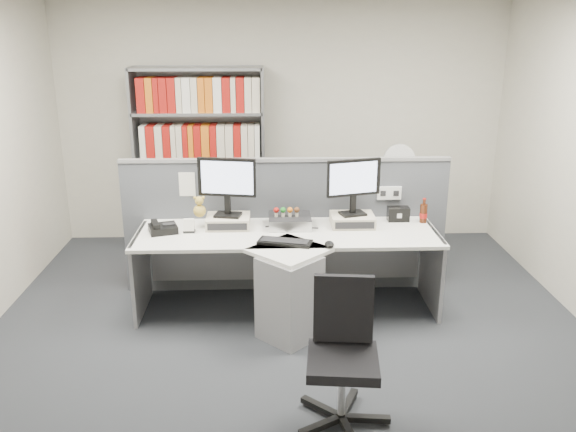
{
  "coord_description": "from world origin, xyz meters",
  "views": [
    {
      "loc": [
        -0.16,
        -4.05,
        2.44
      ],
      "look_at": [
        0.0,
        0.65,
        0.92
      ],
      "focal_mm": 37.47,
      "sensor_mm": 36.0,
      "label": 1
    }
  ],
  "objects_px": {
    "speaker": "(398,214)",
    "filing_cabinet": "(395,227)",
    "desk_calendar": "(189,227)",
    "cola_bottle": "(423,213)",
    "desktop_pc": "(290,221)",
    "desk_phone": "(162,228)",
    "keyboard": "(285,242)",
    "monitor_left": "(227,182)",
    "mouse": "(329,244)",
    "office_chair": "(343,349)",
    "shelving_unit": "(201,162)",
    "desk_fan": "(399,164)",
    "desk": "(288,271)",
    "monitor_right": "(354,182)"
  },
  "relations": [
    {
      "from": "desktop_pc",
      "to": "office_chair",
      "type": "xyz_separation_m",
      "value": [
        0.27,
        -1.72,
        -0.28
      ]
    },
    {
      "from": "speaker",
      "to": "filing_cabinet",
      "type": "height_order",
      "value": "speaker"
    },
    {
      "from": "cola_bottle",
      "to": "desk_fan",
      "type": "bearing_deg",
      "value": 92.01
    },
    {
      "from": "desk",
      "to": "monitor_right",
      "type": "distance_m",
      "value": 0.96
    },
    {
      "from": "monitor_right",
      "to": "desk_phone",
      "type": "height_order",
      "value": "monitor_right"
    },
    {
      "from": "desk_calendar",
      "to": "shelving_unit",
      "type": "height_order",
      "value": "shelving_unit"
    },
    {
      "from": "monitor_left",
      "to": "speaker",
      "type": "xyz_separation_m",
      "value": [
        1.53,
        0.12,
        -0.34
      ]
    },
    {
      "from": "desk",
      "to": "desktop_pc",
      "type": "xyz_separation_m",
      "value": [
        0.03,
        0.37,
        0.31
      ]
    },
    {
      "from": "cola_bottle",
      "to": "shelving_unit",
      "type": "relative_size",
      "value": 0.11
    },
    {
      "from": "cola_bottle",
      "to": "office_chair",
      "type": "xyz_separation_m",
      "value": [
        -0.94,
        -1.79,
        -0.31
      ]
    },
    {
      "from": "desktop_pc",
      "to": "filing_cabinet",
      "type": "height_order",
      "value": "desktop_pc"
    },
    {
      "from": "filing_cabinet",
      "to": "mouse",
      "type": "bearing_deg",
      "value": -119.45
    },
    {
      "from": "desktop_pc",
      "to": "desk_calendar",
      "type": "bearing_deg",
      "value": -171.74
    },
    {
      "from": "desk",
      "to": "monitor_left",
      "type": "bearing_deg",
      "value": 143.39
    },
    {
      "from": "desktop_pc",
      "to": "cola_bottle",
      "type": "height_order",
      "value": "cola_bottle"
    },
    {
      "from": "keyboard",
      "to": "cola_bottle",
      "type": "xyz_separation_m",
      "value": [
        1.26,
        0.5,
        0.07
      ]
    },
    {
      "from": "cola_bottle",
      "to": "desk_calendar",
      "type": "bearing_deg",
      "value": -174.53
    },
    {
      "from": "desk",
      "to": "office_chair",
      "type": "height_order",
      "value": "office_chair"
    },
    {
      "from": "desk",
      "to": "speaker",
      "type": "distance_m",
      "value": 1.18
    },
    {
      "from": "office_chair",
      "to": "keyboard",
      "type": "bearing_deg",
      "value": 104.07
    },
    {
      "from": "desk",
      "to": "filing_cabinet",
      "type": "xyz_separation_m",
      "value": [
        1.2,
        1.4,
        -0.11
      ]
    },
    {
      "from": "cola_bottle",
      "to": "shelving_unit",
      "type": "height_order",
      "value": "shelving_unit"
    },
    {
      "from": "cola_bottle",
      "to": "office_chair",
      "type": "distance_m",
      "value": 2.05
    },
    {
      "from": "desk_calendar",
      "to": "cola_bottle",
      "type": "distance_m",
      "value": 2.09
    },
    {
      "from": "keyboard",
      "to": "desktop_pc",
      "type": "bearing_deg",
      "value": 82.62
    },
    {
      "from": "desktop_pc",
      "to": "desk_calendar",
      "type": "height_order",
      "value": "desk_calendar"
    },
    {
      "from": "monitor_left",
      "to": "mouse",
      "type": "relative_size",
      "value": 4.26
    },
    {
      "from": "monitor_left",
      "to": "shelving_unit",
      "type": "bearing_deg",
      "value": 104.68
    },
    {
      "from": "desktop_pc",
      "to": "monitor_left",
      "type": "bearing_deg",
      "value": 179.01
    },
    {
      "from": "monitor_left",
      "to": "office_chair",
      "type": "distance_m",
      "value": 2.01
    },
    {
      "from": "shelving_unit",
      "to": "filing_cabinet",
      "type": "distance_m",
      "value": 2.24
    },
    {
      "from": "speaker",
      "to": "shelving_unit",
      "type": "xyz_separation_m",
      "value": [
        -1.92,
        1.35,
        0.19
      ]
    },
    {
      "from": "mouse",
      "to": "filing_cabinet",
      "type": "relative_size",
      "value": 0.17
    },
    {
      "from": "desk_calendar",
      "to": "office_chair",
      "type": "relative_size",
      "value": 0.13
    },
    {
      "from": "monitor_left",
      "to": "monitor_right",
      "type": "height_order",
      "value": "monitor_left"
    },
    {
      "from": "desk_fan",
      "to": "keyboard",
      "type": "bearing_deg",
      "value": -130.15
    },
    {
      "from": "desk_phone",
      "to": "filing_cabinet",
      "type": "relative_size",
      "value": 0.4
    },
    {
      "from": "speaker",
      "to": "desk_fan",
      "type": "xyz_separation_m",
      "value": [
        0.18,
        0.9,
        0.26
      ]
    },
    {
      "from": "mouse",
      "to": "shelving_unit",
      "type": "relative_size",
      "value": 0.06
    },
    {
      "from": "monitor_left",
      "to": "speaker",
      "type": "relative_size",
      "value": 2.68
    },
    {
      "from": "desk_calendar",
      "to": "speaker",
      "type": "relative_size",
      "value": 0.62
    },
    {
      "from": "desk_phone",
      "to": "speaker",
      "type": "distance_m",
      "value": 2.11
    },
    {
      "from": "desktop_pc",
      "to": "speaker",
      "type": "xyz_separation_m",
      "value": [
        0.99,
        0.13,
        0.02
      ]
    },
    {
      "from": "monitor_left",
      "to": "office_chair",
      "type": "height_order",
      "value": "monitor_left"
    },
    {
      "from": "desktop_pc",
      "to": "desk_calendar",
      "type": "xyz_separation_m",
      "value": [
        -0.87,
        -0.13,
        0.0
      ]
    },
    {
      "from": "desk_fan",
      "to": "mouse",
      "type": "bearing_deg",
      "value": -119.46
    },
    {
      "from": "desk_calendar",
      "to": "filing_cabinet",
      "type": "xyz_separation_m",
      "value": [
        2.04,
        1.15,
        -0.42
      ]
    },
    {
      "from": "desk_phone",
      "to": "desktop_pc",
      "type": "bearing_deg",
      "value": 6.1
    },
    {
      "from": "keyboard",
      "to": "cola_bottle",
      "type": "height_order",
      "value": "cola_bottle"
    },
    {
      "from": "desk",
      "to": "keyboard",
      "type": "distance_m",
      "value": 0.29
    }
  ]
}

